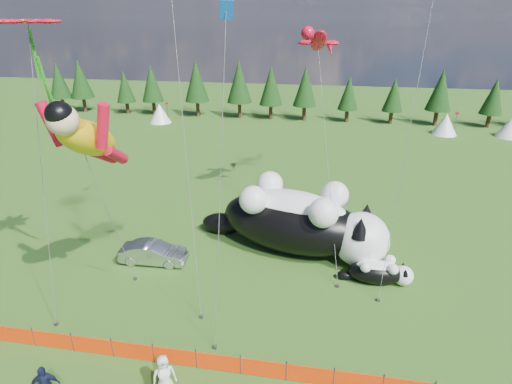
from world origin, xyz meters
The scene contains 12 objects.
ground centered at (0.00, 0.00, 0.00)m, with size 160.00×160.00×0.00m, color #163C0A.
safety_fence centered at (0.00, -3.00, 0.50)m, with size 22.06×0.06×1.10m.
tree_line centered at (0.00, 45.00, 4.00)m, with size 90.00×4.00×8.00m, color black, non-canonical shape.
festival_tents centered at (11.00, 40.00, 1.40)m, with size 50.00×3.20×2.80m, color white, non-canonical shape.
cat_large centered at (4.82, 7.74, 2.24)m, with size 12.87×6.83×4.71m.
cat_small centered at (9.72, 4.90, 0.76)m, with size 4.41×1.63×1.59m.
car centered at (-4.23, 4.68, 0.70)m, with size 1.47×4.22×1.39m, color #BCBCC1.
spectator_e centered at (0.12, -4.46, 0.99)m, with size 0.97×0.63×1.98m, color silver.
superhero_kite centered at (-4.45, 0.18, 9.48)m, with size 4.80×5.22×11.89m.
gecko_kite centered at (5.19, 14.37, 12.89)m, with size 3.98×13.50×16.57m.
flower_kite centered at (-6.61, 0.68, 14.09)m, with size 3.45×4.08×14.46m.
diamond_kite_c centered at (1.93, 0.41, 13.94)m, with size 1.04×2.63×15.41m.
Camera 1 is at (5.80, -15.58, 14.42)m, focal length 28.00 mm.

